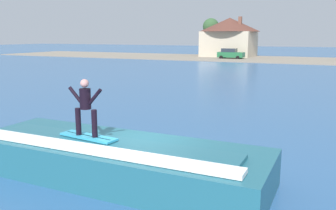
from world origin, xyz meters
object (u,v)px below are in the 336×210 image
(wave_crest, at_px, (115,159))
(surfer, at_px, (85,105))
(house_with_chimney, at_px, (229,35))
(car_near_shore, at_px, (231,54))
(surfboard, at_px, (88,137))
(tree_tall_bare, at_px, (211,27))

(wave_crest, relative_size, surfer, 5.38)
(surfer, height_order, house_with_chimney, house_with_chimney)
(wave_crest, height_order, car_near_shore, car_near_shore)
(surfboard, xyz_separation_m, house_with_chimney, (-12.72, 60.35, 2.94))
(surfboard, height_order, tree_tall_bare, tree_tall_bare)
(car_near_shore, xyz_separation_m, tree_tall_bare, (-7.22, 10.49, 4.85))
(house_with_chimney, bearing_deg, car_near_shore, -71.87)
(wave_crest, height_order, surfboard, surfboard)
(house_with_chimney, distance_m, tree_tall_bare, 6.66)
(surfer, xyz_separation_m, house_with_chimney, (-12.70, 60.39, 1.99))
(wave_crest, distance_m, tree_tall_bare, 66.93)
(tree_tall_bare, bearing_deg, surfer, -74.55)
(surfer, distance_m, car_near_shore, 54.91)
(wave_crest, height_order, surfer, surfer)
(surfer, height_order, car_near_shore, surfer)
(wave_crest, relative_size, tree_tall_bare, 1.17)
(wave_crest, relative_size, car_near_shore, 1.98)
(surfer, xyz_separation_m, car_near_shore, (-10.57, 53.87, -1.21))
(wave_crest, relative_size, surfboard, 4.64)
(surfer, distance_m, house_with_chimney, 61.75)
(car_near_shore, relative_size, house_with_chimney, 0.39)
(surfboard, bearing_deg, tree_tall_bare, 105.48)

